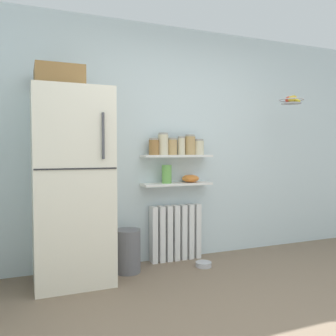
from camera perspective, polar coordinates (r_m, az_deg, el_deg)
name	(u,v)px	position (r m, az deg, el deg)	size (l,w,h in m)	color
ground_plane	(252,313)	(2.95, 13.42, -21.73)	(7.04, 7.04, 0.00)	#7A6651
back_wall	(172,144)	(4.05, 0.72, 3.88)	(7.04, 0.10, 2.60)	silver
refrigerator	(72,182)	(3.40, -15.21, -2.16)	(0.70, 0.66, 1.97)	silver
radiator	(176,233)	(4.03, 1.24, -10.33)	(0.59, 0.12, 0.62)	white
wall_shelf_lower	(177,184)	(3.91, 1.42, -2.58)	(0.79, 0.22, 0.03)	white
wall_shelf_upper	(177,156)	(3.90, 1.43, 1.94)	(0.79, 0.22, 0.03)	white
storage_jar_0	(154,147)	(3.80, -2.30, 3.44)	(0.11, 0.11, 0.18)	olive
storage_jar_1	(163,144)	(3.83, -0.79, 3.87)	(0.11, 0.11, 0.24)	beige
storage_jar_2	(172,147)	(3.87, 0.70, 3.47)	(0.11, 0.11, 0.19)	tan
storage_jar_3	(181,146)	(3.92, 2.15, 3.58)	(0.09, 0.09, 0.20)	beige
storage_jar_4	(190,145)	(3.96, 3.57, 3.73)	(0.12, 0.12, 0.22)	tan
storage_jar_5	(199,147)	(4.01, 4.96, 3.37)	(0.12, 0.12, 0.18)	beige
vase	(167,174)	(3.86, -0.21, -0.99)	(0.11, 0.11, 0.20)	#66A84C
shelf_bowl	(190,179)	(3.98, 3.62, -1.70)	(0.19, 0.19, 0.09)	orange
trash_bin	(128,251)	(3.68, -6.47, -13.09)	(0.26, 0.26, 0.43)	slate
pet_food_bowl	(204,264)	(3.89, 5.73, -15.14)	(0.17, 0.17, 0.05)	#B7B7BC
hanging_fruit_basket	(292,100)	(4.34, 19.26, 10.25)	(0.28, 0.28, 0.10)	#B2B2B7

